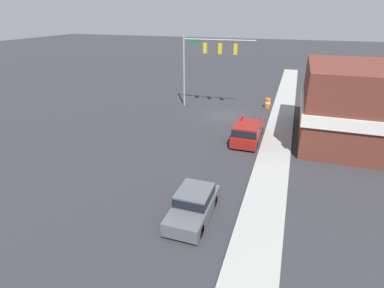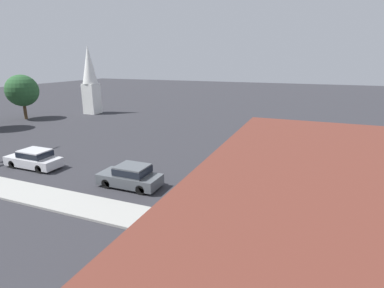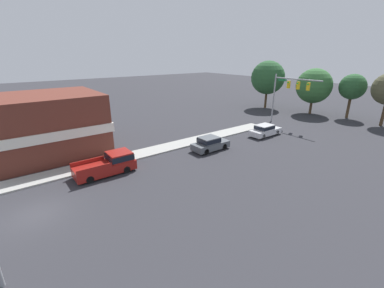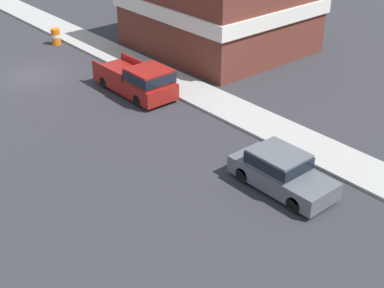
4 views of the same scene
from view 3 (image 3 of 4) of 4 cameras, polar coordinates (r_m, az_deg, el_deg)
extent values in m
plane|color=#2D2D33|center=(20.77, -31.42, -13.28)|extent=(200.00, 200.00, 0.00)
cube|color=#9E9E99|center=(25.85, -33.05, -7.10)|extent=(2.40, 60.00, 0.14)
cylinder|color=gray|center=(42.52, 17.68, 9.64)|extent=(0.22, 0.22, 7.34)
cylinder|color=gray|center=(40.18, 22.43, 13.17)|extent=(7.25, 0.18, 0.18)
cube|color=gold|center=(40.95, 20.68, 12.25)|extent=(0.36, 0.36, 1.05)
sphere|color=green|center=(40.75, 20.58, 12.68)|extent=(0.22, 0.22, 0.22)
cube|color=gold|center=(40.16, 22.52, 11.91)|extent=(0.36, 0.36, 1.05)
sphere|color=green|center=(39.96, 22.43, 12.35)|extent=(0.22, 0.22, 0.22)
cube|color=gold|center=(39.42, 24.42, 11.54)|extent=(0.36, 0.36, 1.05)
sphere|color=green|center=(39.21, 24.34, 11.99)|extent=(0.22, 0.22, 0.22)
cube|color=#196B38|center=(41.50, 19.46, 13.27)|extent=(1.40, 0.04, 0.30)
cylinder|color=black|center=(30.29, 5.00, 0.26)|extent=(0.22, 0.66, 0.66)
cylinder|color=black|center=(29.17, 7.16, -0.58)|extent=(0.22, 0.66, 0.66)
cylinder|color=black|center=(28.66, 1.04, -0.80)|extent=(0.22, 0.66, 0.66)
cylinder|color=black|center=(27.47, 3.16, -1.74)|extent=(0.22, 0.66, 0.66)
cube|color=#51565B|center=(28.80, 4.14, -0.29)|extent=(1.86, 4.30, 0.72)
cube|color=#51565B|center=(28.41, 3.78, 0.90)|extent=(1.71, 2.06, 0.65)
cube|color=black|center=(28.41, 3.78, 0.90)|extent=(1.73, 2.15, 0.45)
cylinder|color=black|center=(36.81, 16.36, 3.01)|extent=(0.22, 0.66, 0.66)
cylinder|color=black|center=(35.95, 18.34, 2.42)|extent=(0.22, 0.66, 0.66)
cylinder|color=black|center=(34.61, 13.50, 2.24)|extent=(0.22, 0.66, 0.66)
cylinder|color=black|center=(33.70, 15.53, 1.60)|extent=(0.22, 0.66, 0.66)
cube|color=silver|center=(35.19, 15.99, 2.65)|extent=(1.78, 4.63, 0.70)
cube|color=silver|center=(34.80, 15.82, 3.62)|extent=(1.64, 2.22, 0.62)
cube|color=black|center=(34.80, 15.82, 3.62)|extent=(1.65, 2.31, 0.44)
cylinder|color=black|center=(25.66, -15.99, -4.08)|extent=(0.22, 0.66, 0.66)
cylinder|color=black|center=(24.08, -14.33, -5.52)|extent=(0.22, 0.66, 0.66)
cylinder|color=black|center=(24.83, -22.97, -5.73)|extent=(0.22, 0.66, 0.66)
cylinder|color=black|center=(23.19, -21.74, -7.36)|extent=(0.22, 0.66, 0.66)
cube|color=maroon|center=(24.28, -18.78, -5.05)|extent=(2.07, 5.25, 0.85)
cube|color=maroon|center=(24.39, -15.84, -2.56)|extent=(1.97, 1.99, 0.76)
cube|color=black|center=(24.39, -15.84, -2.56)|extent=(1.99, 2.07, 0.53)
cube|color=maroon|center=(24.64, -22.20, -3.59)|extent=(0.12, 2.95, 0.35)
cube|color=maroon|center=(22.89, -20.83, -5.16)|extent=(0.12, 2.95, 0.35)
cube|color=brown|center=(31.12, -29.24, 3.82)|extent=(9.21, 10.28, 6.36)
cube|color=silver|center=(31.15, -29.20, 3.59)|extent=(9.51, 10.58, 0.90)
cylinder|color=#4C3823|center=(53.83, 16.05, 9.35)|extent=(0.44, 0.44, 3.02)
sphere|color=#28562D|center=(53.30, 16.50, 13.97)|extent=(6.36, 6.36, 6.36)
cylinder|color=#4C3823|center=(51.25, 24.86, 7.39)|extent=(0.44, 0.44, 2.23)
sphere|color=#336633|center=(50.71, 25.47, 11.58)|extent=(5.99, 5.99, 5.99)
cylinder|color=#4C3823|center=(50.67, 31.40, 6.85)|extent=(0.44, 0.44, 3.31)
sphere|color=#28562D|center=(50.19, 32.11, 10.73)|extent=(4.11, 4.11, 4.11)
cylinder|color=#4C3823|center=(47.82, 36.76, 5.28)|extent=(0.44, 0.44, 3.39)
camera|label=1|loc=(39.10, 14.82, 18.71)|focal=28.00mm
camera|label=2|loc=(36.96, -27.24, 14.46)|focal=28.00mm
camera|label=4|loc=(29.84, 43.43, 17.74)|focal=50.00mm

